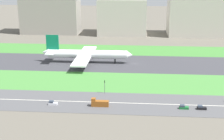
% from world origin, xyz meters
% --- Properties ---
extents(ground_plane, '(800.00, 800.00, 0.00)m').
position_xyz_m(ground_plane, '(0.00, 0.00, 0.00)').
color(ground_plane, '#5B564C').
extents(runway, '(280.00, 46.00, 0.10)m').
position_xyz_m(runway, '(0.00, 0.00, 0.05)').
color(runway, '#38383D').
rests_on(runway, ground_plane).
extents(grass_median_north, '(280.00, 36.00, 0.10)m').
position_xyz_m(grass_median_north, '(0.00, 41.00, 0.05)').
color(grass_median_north, '#3D7A33').
rests_on(grass_median_north, ground_plane).
extents(grass_median_south, '(280.00, 36.00, 0.10)m').
position_xyz_m(grass_median_south, '(0.00, -41.00, 0.05)').
color(grass_median_south, '#427F38').
rests_on(grass_median_south, ground_plane).
extents(highway, '(280.00, 28.00, 0.10)m').
position_xyz_m(highway, '(0.00, -73.00, 0.05)').
color(highway, '#4C4C4F').
rests_on(highway, ground_plane).
extents(highway_centerline, '(266.00, 0.50, 0.01)m').
position_xyz_m(highway_centerline, '(0.00, -73.00, 0.11)').
color(highway_centerline, silver).
rests_on(highway_centerline, highway).
extents(airliner, '(65.00, 56.00, 19.70)m').
position_xyz_m(airliner, '(-35.64, 0.00, 6.23)').
color(airliner, white).
rests_on(airliner, runway).
extents(car_2, '(4.40, 1.80, 2.00)m').
position_xyz_m(car_2, '(-39.59, -78.00, 0.92)').
color(car_2, silver).
rests_on(car_2, highway).
extents(car_3, '(4.40, 1.80, 2.00)m').
position_xyz_m(car_3, '(23.88, -78.00, 0.92)').
color(car_3, '#19662D').
rests_on(car_3, highway).
extents(car_1, '(4.40, 1.80, 2.00)m').
position_xyz_m(car_1, '(32.19, -78.00, 0.92)').
color(car_1, black).
rests_on(car_1, highway).
extents(truck_1, '(8.40, 2.50, 4.00)m').
position_xyz_m(truck_1, '(-16.33, -78.00, 1.67)').
color(truck_1, brown).
rests_on(truck_1, highway).
extents(traffic_light, '(0.36, 0.50, 7.20)m').
position_xyz_m(traffic_light, '(-15.63, -60.01, 4.29)').
color(traffic_light, '#4C4C51').
rests_on(traffic_light, highway).
extents(terminal_building, '(59.34, 27.36, 55.83)m').
position_xyz_m(terminal_building, '(-90.00, 114.00, 27.91)').
color(terminal_building, '#9E998E').
rests_on(terminal_building, ground_plane).
extents(hangar_building, '(48.53, 37.40, 36.24)m').
position_xyz_m(hangar_building, '(-14.95, 114.00, 18.12)').
color(hangar_building, beige).
rests_on(hangar_building, ground_plane).
extents(office_tower, '(56.62, 37.02, 37.54)m').
position_xyz_m(office_tower, '(59.96, 114.00, 18.77)').
color(office_tower, beige).
rests_on(office_tower, ground_plane).
extents(fuel_tank_west, '(24.78, 24.78, 14.48)m').
position_xyz_m(fuel_tank_west, '(-14.25, 159.00, 7.24)').
color(fuel_tank_west, silver).
rests_on(fuel_tank_west, ground_plane).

